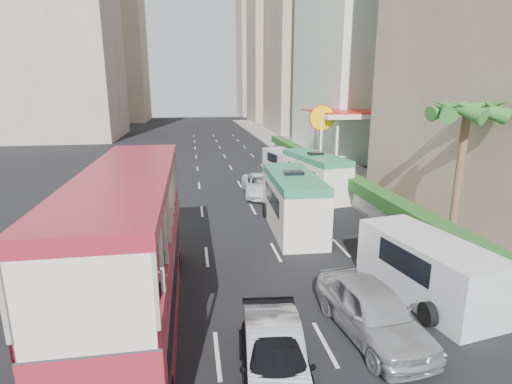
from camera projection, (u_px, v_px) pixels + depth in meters
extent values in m
plane|color=black|center=(317.00, 308.00, 13.85)|extent=(200.00, 200.00, 0.00)
cube|color=maroon|center=(133.00, 251.00, 12.29)|extent=(2.50, 11.00, 5.06)
imported|color=#BABDC2|center=(274.00, 374.00, 10.63)|extent=(1.90, 4.37, 1.40)
imported|color=#BABDC2|center=(370.00, 334.00, 12.36)|extent=(2.49, 5.02, 1.65)
imported|color=silver|center=(261.00, 195.00, 28.65)|extent=(2.66, 5.37, 1.46)
cube|color=silver|center=(293.00, 202.00, 21.32)|extent=(2.56, 6.93, 3.04)
cube|color=silver|center=(315.00, 175.00, 28.20)|extent=(3.31, 6.92, 2.94)
cube|color=silver|center=(427.00, 268.00, 14.38)|extent=(3.10, 5.80, 2.20)
cube|color=silver|center=(282.00, 162.00, 36.08)|extent=(2.86, 5.31, 2.01)
cube|color=#99968C|center=(327.00, 166.00, 39.13)|extent=(6.00, 120.00, 0.18)
cube|color=silver|center=(341.00, 187.00, 28.03)|extent=(0.30, 44.00, 1.00)
cube|color=#2D6626|center=(342.00, 175.00, 27.82)|extent=(1.10, 44.00, 0.70)
cylinder|color=brown|center=(458.00, 180.00, 18.05)|extent=(0.36, 0.36, 6.40)
cube|color=silver|center=(346.00, 141.00, 36.71)|extent=(6.50, 8.00, 5.50)
cube|color=tan|center=(281.00, 22.00, 89.39)|extent=(14.00, 14.00, 44.00)
cube|color=tan|center=(264.00, 43.00, 110.91)|extent=(14.00, 14.00, 40.00)
cube|color=tan|center=(106.00, 18.00, 90.70)|extent=(16.00, 16.00, 46.00)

